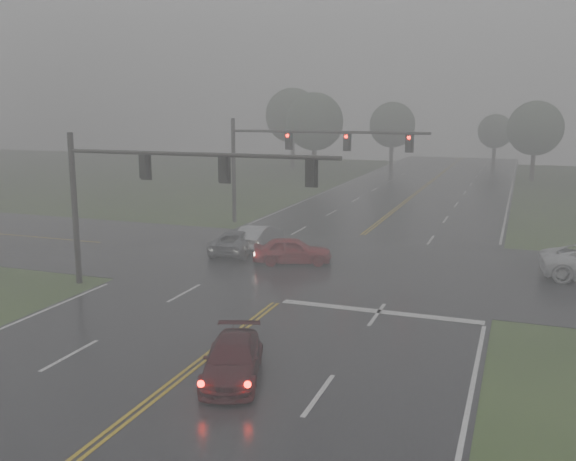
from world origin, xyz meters
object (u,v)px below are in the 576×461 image
at_px(sedan_maroon, 233,378).
at_px(sedan_red, 292,264).
at_px(signal_gantry_near, 148,182).
at_px(signal_gantry_far, 291,151).
at_px(car_grey, 237,253).
at_px(sedan_silver, 259,249).

distance_m(sedan_maroon, sedan_red, 15.16).
relative_size(sedan_red, signal_gantry_near, 0.32).
relative_size(sedan_maroon, sedan_red, 0.99).
distance_m(sedan_maroon, signal_gantry_far, 27.11).
xyz_separation_m(sedan_red, signal_gantry_far, (-3.98, 10.76, 5.38)).
height_order(car_grey, signal_gantry_far, signal_gantry_far).
bearing_deg(sedan_red, car_grey, 51.14).
height_order(sedan_red, car_grey, sedan_red).
xyz_separation_m(sedan_silver, car_grey, (-0.80, -1.44, 0.00)).
height_order(sedan_silver, car_grey, sedan_silver).
relative_size(sedan_maroon, sedan_silver, 0.95).
bearing_deg(signal_gantry_far, sedan_red, -69.71).
xyz_separation_m(sedan_maroon, sedan_silver, (-6.48, 17.60, 0.00)).
xyz_separation_m(sedan_maroon, signal_gantry_near, (-7.69, 7.59, 5.12)).
relative_size(car_grey, signal_gantry_far, 0.33).
bearing_deg(sedan_maroon, signal_gantry_far, 87.72).
distance_m(sedan_maroon, car_grey, 17.72).
height_order(sedan_silver, signal_gantry_near, signal_gantry_near).
distance_m(sedan_red, signal_gantry_far, 12.67).
bearing_deg(car_grey, sedan_red, 154.37).
bearing_deg(car_grey, sedan_silver, -125.55).
height_order(sedan_red, sedan_silver, sedan_silver).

